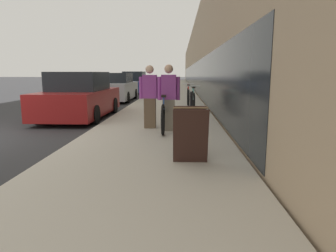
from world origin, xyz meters
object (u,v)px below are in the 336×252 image
Objects in this scene: sandwich_board_sign at (190,134)px; parked_sedan_curbside at (80,97)px; bike_rack_hoop at (191,101)px; person_bystander at (150,97)px; parked_sedan_far at (135,83)px; tandem_bicycle at (165,113)px; cruiser_bike_middle at (188,97)px; vintage_roadster_curbside at (116,88)px; cruiser_bike_nearest at (193,102)px; person_rider at (169,98)px.

parked_sedan_curbside is at bearing 123.72° from sandwich_board_sign.
sandwich_board_sign reaches higher than bike_rack_hoop.
person_bystander reaches higher than parked_sedan_far.
parked_sedan_curbside is at bearing 173.23° from bike_rack_hoop.
cruiser_bike_middle reaches higher than tandem_bicycle.
sandwich_board_sign is 0.20× the size of vintage_roadster_curbside.
cruiser_bike_nearest is at bearing 8.64° from parked_sedan_curbside.
sandwich_board_sign is (0.96, -2.99, -0.37)m from person_bystander.
sandwich_board_sign is 0.19× the size of parked_sedan_far.
vintage_roadster_curbside is at bearing 109.50° from person_rider.
vintage_roadster_curbside is at bearing 109.53° from tandem_bicycle.
bike_rack_hoop is 0.94× the size of sandwich_board_sign.
person_rider is at bearing -78.44° from parked_sedan_far.
vintage_roadster_curbside is at bearing 135.22° from cruiser_bike_middle.
cruiser_bike_nearest is at bearing 67.70° from person_bystander.
sandwich_board_sign is at bearing -56.28° from parked_sedan_curbside.
cruiser_bike_middle is 4.67m from parked_sedan_curbside.
person_rider is 1.00× the size of person_bystander.
sandwich_board_sign is (0.56, -2.95, 0.06)m from tandem_bicycle.
parked_sedan_far is at bearing 110.27° from cruiser_bike_middle.
cruiser_bike_middle is (0.63, 5.51, -0.42)m from person_rider.
tandem_bicycle is 1.42× the size of cruiser_bike_middle.
vintage_roadster_curbside is 0.99× the size of parked_sedan_far.
vintage_roadster_curbside is (-2.84, 9.10, -0.22)m from person_bystander.
sandwich_board_sign is at bearing -72.52° from vintage_roadster_curbside.
cruiser_bike_nearest reaches higher than bike_rack_hoop.
tandem_bicycle is 4.00m from parked_sedan_curbside.
tandem_bicycle is 1.60× the size of person_bystander.
bike_rack_hoop is 14.34m from parked_sedan_far.
tandem_bicycle is at bearing 100.84° from sandwich_board_sign.
cruiser_bike_nearest is at bearing -86.41° from cruiser_bike_middle.
bike_rack_hoop is 0.48× the size of cruiser_bike_nearest.
vintage_roadster_curbside is 6.72m from parked_sedan_far.
tandem_bicycle is at bearing -109.80° from bike_rack_hoop.
person_bystander reaches higher than sandwich_board_sign.
parked_sedan_curbside reaches higher than cruiser_bike_middle.
tandem_bicycle is 2.90× the size of sandwich_board_sign.
person_bystander reaches higher than bike_rack_hoop.
cruiser_bike_middle is (1.14, 5.14, -0.42)m from person_bystander.
cruiser_bike_middle is at bearing 93.59° from cruiser_bike_nearest.
person_rider reaches higher than parked_sedan_curbside.
person_rider is 10.05m from vintage_roadster_curbside.
cruiser_bike_middle is at bearing -69.73° from parked_sedan_far.
person_rider is at bearing -70.50° from vintage_roadster_curbside.
parked_sedan_curbside is (-3.09, 2.53, 0.21)m from tandem_bicycle.
parked_sedan_curbside is 13.33m from parked_sedan_far.
cruiser_bike_middle reaches higher than cruiser_bike_nearest.
parked_sedan_curbside is 0.96× the size of vintage_roadster_curbside.
cruiser_bike_nearest is (0.76, 3.46, -0.42)m from person_rider.
parked_sedan_curbside reaches higher than cruiser_bike_nearest.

